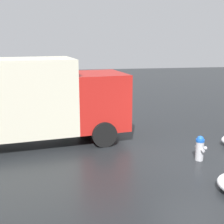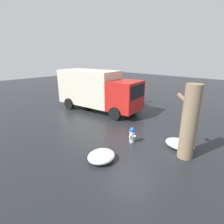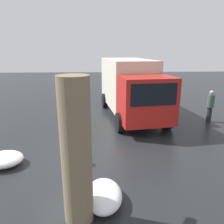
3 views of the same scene
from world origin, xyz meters
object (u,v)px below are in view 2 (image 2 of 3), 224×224
tree_trunk (189,122)px  delivery_truck (97,89)px  fire_hydrant (132,135)px  pedestrian (140,94)px

tree_trunk → delivery_truck: 8.14m
fire_hydrant → tree_trunk: 2.79m
fire_hydrant → pedestrian: bearing=116.1°
fire_hydrant → tree_trunk: bearing=5.7°
delivery_truck → fire_hydrant: bearing=56.2°
tree_trunk → delivery_truck: bearing=-15.4°
fire_hydrant → pedestrian: size_ratio=0.49×
fire_hydrant → delivery_truck: size_ratio=0.12×
fire_hydrant → delivery_truck: 6.11m
tree_trunk → pedestrian: (6.45, -6.09, -0.70)m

